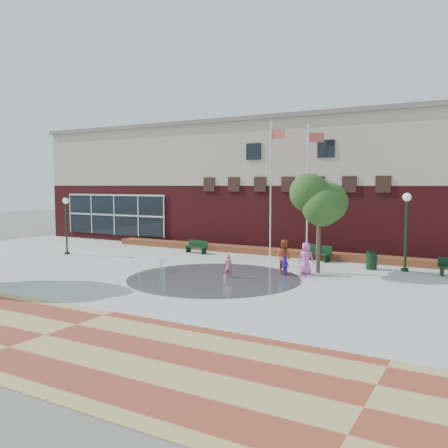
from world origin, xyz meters
The scene contains 20 objects.
ground centered at (0.00, 0.00, 0.00)m, with size 120.00×120.00×0.00m, color #666056.
plaza_concrete centered at (0.00, 4.00, 0.00)m, with size 46.00×18.00×0.01m, color #A8A8A0.
paver_band centered at (0.00, -7.00, 0.00)m, with size 46.00×6.00×0.01m, color brown.
splash_pad centered at (0.00, 3.00, 0.00)m, with size 8.40×8.40×0.01m, color #383A3D.
library_building centered at (0.00, 17.48, 4.64)m, with size 44.40×10.40×9.20m.
flower_bed centered at (0.00, 11.60, 0.00)m, with size 26.00×1.20×0.40m, color #AB0D20.
flagpole_left centered at (-0.20, 10.26, 4.65)m, with size 0.98×0.16×8.34m.
flagpole_right centered at (2.03, 10.66, 4.52)m, with size 0.96×0.39×8.10m.
lamp_left centered at (-12.49, 5.18, 2.31)m, with size 0.39×0.39×3.72m.
lamp_right centered at (7.77, 9.62, 2.57)m, with size 0.44×0.44×4.13m.
bench_left centered at (-5.38, 9.76, 0.28)m, with size 1.80×0.84×0.87m.
bench_mid centered at (2.62, 10.69, 0.31)m, with size 1.97×1.20×0.96m.
trash_can centered at (6.12, 9.32, 0.50)m, with size 0.60×0.60×0.99m.
tree_mid centered at (3.92, 6.94, 3.76)m, with size 3.06×3.06×5.16m.
water_jet_a centered at (-3.35, 3.24, 0.00)m, with size 0.32×0.32×0.63m, color white.
water_jet_b centered at (1.16, 2.00, 0.00)m, with size 0.18×0.18×0.41m, color white.
child_splash centered at (0.54, 3.49, 0.58)m, with size 0.42×0.28×1.16m, color #C05087.
adult_red centered at (2.52, 5.74, 0.89)m, with size 0.86×0.67×1.77m, color #C34A28.
adult_pink centered at (3.51, 6.24, 0.83)m, with size 0.81×0.52×1.65m, color #E95FC3.
child_blue centered at (2.78, 5.25, 0.54)m, with size 0.63×0.26×1.08m, color #4233C3.
Camera 1 is at (11.61, -16.53, 4.55)m, focal length 38.00 mm.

